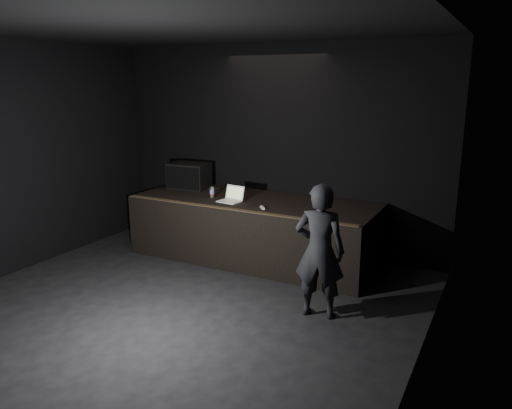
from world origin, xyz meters
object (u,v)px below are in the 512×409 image
at_px(stage_monitor, 189,176).
at_px(person, 320,251).
at_px(beer_can, 212,192).
at_px(laptop, 232,197).
at_px(stage_riser, 254,229).

height_order(stage_monitor, person, person).
distance_m(beer_can, person, 2.74).
distance_m(laptop, beer_can, 0.44).
height_order(stage_monitor, laptop, stage_monitor).
relative_size(stage_monitor, laptop, 1.88).
distance_m(stage_riser, stage_monitor, 1.64).
relative_size(laptop, beer_can, 2.14).
xyz_separation_m(stage_monitor, laptop, (1.17, -0.50, -0.17)).
relative_size(stage_riser, person, 2.34).
distance_m(stage_monitor, laptop, 1.29).
relative_size(stage_monitor, beer_can, 4.04).
relative_size(stage_riser, laptop, 10.29).
relative_size(laptop, person, 0.23).
bearing_deg(beer_can, stage_monitor, 150.96).
xyz_separation_m(stage_riser, person, (1.69, -1.48, 0.35)).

